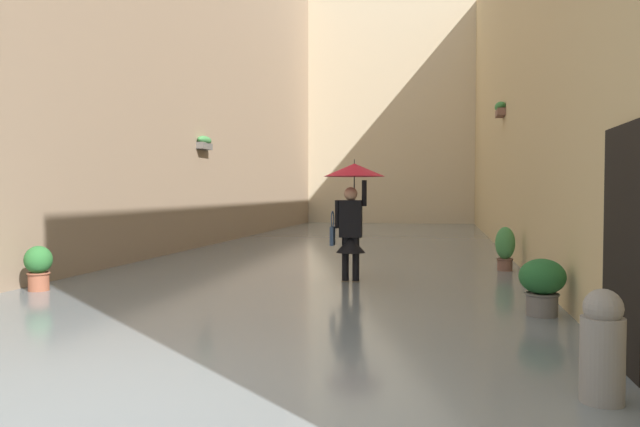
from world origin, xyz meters
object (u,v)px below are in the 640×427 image
Objects in this scene: person_wading at (352,197)px; potted_plant_far_left at (542,285)px; potted_plant_mid_left at (505,249)px; potted_plant_far_right at (38,268)px; mooring_bollard at (602,352)px.

potted_plant_far_left is at bearing 139.45° from person_wading.
potted_plant_mid_left is at bearing -144.06° from person_wading.
potted_plant_mid_left is at bearing -151.99° from potted_plant_far_right.
potted_plant_far_right is 7.33m from potted_plant_far_left.
potted_plant_mid_left is 4.28m from potted_plant_far_left.
potted_plant_mid_left is 1.20× the size of potted_plant_far_right.
person_wading is 2.76× the size of potted_plant_far_right.
mooring_bollard is (0.08, 7.36, -0.06)m from potted_plant_mid_left.
mooring_bollard is at bearing 89.38° from potted_plant_mid_left.
potted_plant_mid_left reaches higher than mooring_bollard.
potted_plant_far_left is 0.86× the size of mooring_bollard.
mooring_bollard is at bearing 154.38° from potted_plant_far_right.
person_wading reaches higher than potted_plant_far_right.
potted_plant_far_right is (4.61, 1.93, -1.08)m from person_wading.
person_wading is 6.10m from mooring_bollard.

